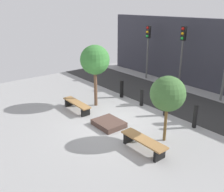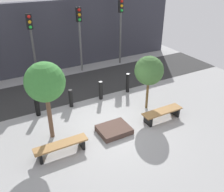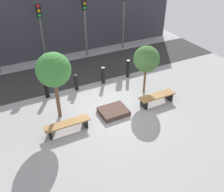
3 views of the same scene
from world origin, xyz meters
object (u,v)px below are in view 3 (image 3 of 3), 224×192
(planter_bed, at_px, (114,111))
(bench_left, at_px, (67,125))
(bollard_far_left, at_px, (46,89))
(bollard_left, at_px, (76,82))
(traffic_light_mid_west, at_px, (40,24))
(traffic_light_mid_east, at_px, (85,16))
(tree_behind_right_bench, at_px, (146,59))
(traffic_light_east, at_px, (124,8))
(tree_behind_left_bench, at_px, (54,70))
(bollard_center, at_px, (103,75))
(bench_right, at_px, (157,97))
(bollard_right, at_px, (128,69))

(planter_bed, bearing_deg, bench_left, -174.78)
(bollard_far_left, relative_size, bollard_left, 1.10)
(traffic_light_mid_west, bearing_deg, traffic_light_mid_east, 0.00)
(planter_bed, height_order, tree_behind_right_bench, tree_behind_right_bench)
(bollard_left, xyz_separation_m, traffic_light_east, (4.78, 3.72, 2.30))
(bench_left, height_order, planter_bed, bench_left)
(tree_behind_right_bench, height_order, traffic_light_mid_west, traffic_light_mid_west)
(tree_behind_left_bench, height_order, bollard_center, tree_behind_left_bench)
(traffic_light_east, bearing_deg, planter_bed, -122.33)
(bench_right, relative_size, bollard_center, 1.98)
(bollard_left, height_order, bollard_center, bollard_center)
(bollard_left, relative_size, traffic_light_mid_east, 0.23)
(tree_behind_right_bench, xyz_separation_m, bollard_center, (-1.43, 1.75, -1.36))
(tree_behind_left_bench, bearing_deg, planter_bed, -22.21)
(planter_bed, relative_size, traffic_light_east, 0.30)
(bench_right, xyz_separation_m, bollard_left, (-2.94, 2.85, 0.11))
(tree_behind_right_bench, bearing_deg, bollard_far_left, 158.52)
(tree_behind_right_bench, relative_size, bollard_left, 2.88)
(tree_behind_right_bench, bearing_deg, bollard_right, 87.28)
(bollard_far_left, xyz_separation_m, bollard_right, (4.54, 0.00, 0.03))
(bench_right, xyz_separation_m, bollard_far_left, (-4.46, 2.85, 0.15))
(planter_bed, relative_size, bollard_center, 1.33)
(bollard_far_left, height_order, bollard_center, bollard_far_left)
(bench_right, xyz_separation_m, traffic_light_east, (1.84, 6.56, 2.41))
(bollard_left, xyz_separation_m, traffic_light_mid_east, (2.10, 3.72, 2.13))
(bench_left, bearing_deg, tree_behind_left_bench, 90.30)
(tree_behind_right_bench, bearing_deg, traffic_light_mid_west, 122.84)
(bollard_far_left, xyz_separation_m, traffic_light_east, (6.30, 3.72, 2.26))
(bench_right, xyz_separation_m, tree_behind_left_bench, (-4.38, 1.09, 1.95))
(tree_behind_right_bench, xyz_separation_m, bollard_left, (-2.94, 1.75, -1.39))
(bench_left, height_order, traffic_light_mid_east, traffic_light_mid_east)
(planter_bed, bearing_deg, bollard_center, 74.04)
(bench_right, distance_m, bollard_center, 3.19)
(bollard_far_left, xyz_separation_m, traffic_light_mid_east, (3.61, 3.72, 2.08))
(tree_behind_right_bench, xyz_separation_m, traffic_light_mid_west, (-3.53, 5.47, 0.67))
(bench_right, relative_size, traffic_light_east, 0.45)
(tree_behind_left_bench, xyz_separation_m, traffic_light_mid_east, (3.53, 5.47, 0.28))
(tree_behind_left_bench, distance_m, bollard_center, 3.88)
(traffic_light_mid_west, distance_m, traffic_light_mid_east, 2.69)
(bench_left, relative_size, traffic_light_mid_west, 0.52)
(bollard_left, distance_m, traffic_light_mid_west, 4.29)
(tree_behind_right_bench, relative_size, traffic_light_east, 0.62)
(bollard_center, bearing_deg, traffic_light_mid_west, 119.47)
(bollard_far_left, relative_size, traffic_light_mid_west, 0.26)
(tree_behind_left_bench, distance_m, traffic_light_mid_east, 6.52)
(bollard_center, bearing_deg, bench_left, -135.96)
(traffic_light_mid_west, height_order, traffic_light_east, traffic_light_east)
(planter_bed, height_order, bollard_left, bollard_left)
(tree_behind_left_bench, relative_size, traffic_light_mid_west, 0.83)
(bench_right, xyz_separation_m, traffic_light_mid_east, (-0.85, 6.56, 2.23))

